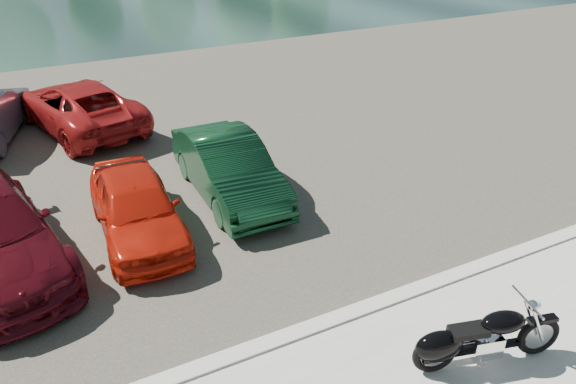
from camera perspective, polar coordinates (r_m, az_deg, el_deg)
name	(u,v)px	position (r m, az deg, el deg)	size (l,w,h in m)	color
ground	(478,382)	(8.95, 18.72, -17.83)	(200.00, 200.00, 0.00)	#595447
kerb	(394,299)	(9.94, 10.70, -10.64)	(60.00, 0.30, 0.14)	beige
parking_lot	(210,128)	(16.92, -7.96, 6.50)	(60.00, 18.00, 0.04)	#3D3A31
motorcycle	(475,340)	(8.73, 18.44, -14.05)	(2.28, 0.95, 1.05)	black
car_4	(136,207)	(11.54, -15.15, -1.49)	(1.54, 3.84, 1.31)	red
car_5	(229,168)	(12.68, -6.02, 2.45)	(1.48, 4.23, 1.39)	#0E351D
car_10	(79,106)	(17.46, -20.43, 8.20)	(2.33, 5.06, 1.41)	#AF1D1D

